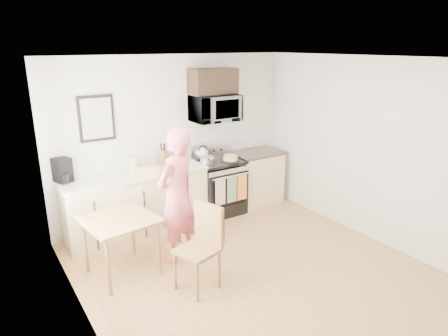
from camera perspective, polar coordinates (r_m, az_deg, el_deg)
floor at (r=5.11m, az=5.40°, el=-15.26°), size 4.60×4.60×0.00m
back_wall at (r=6.43m, az=-7.13°, el=4.19°), size 4.00×0.04×2.60m
left_wall at (r=3.71m, az=-19.17°, el=-6.69°), size 0.04×4.60×2.60m
right_wall at (r=5.97m, az=21.00°, el=2.13°), size 0.04×4.60×2.60m
ceiling at (r=4.31m, az=6.41°, el=15.26°), size 4.00×4.60×0.04m
window at (r=4.37m, az=-21.70°, el=0.16°), size 0.06×1.40×1.50m
cabinet_left at (r=6.12m, az=-12.32°, el=-5.13°), size 2.10×0.60×0.90m
countertop_left at (r=5.96m, az=-12.60°, el=-0.95°), size 2.14×0.64×0.04m
cabinet_right at (r=7.15m, az=4.54°, el=-1.47°), size 0.84×0.60×0.90m
countertop_right at (r=7.01m, az=4.63°, el=2.17°), size 0.88×0.64×0.04m
range at (r=6.70m, az=-0.78°, el=-2.85°), size 0.76×0.70×1.16m
microwave at (r=6.45m, az=-1.33°, el=8.53°), size 0.76×0.51×0.42m
upper_cabinet at (r=6.44m, az=-1.57°, el=12.28°), size 0.76×0.35×0.40m
wall_art at (r=5.90m, az=-17.75°, el=6.78°), size 0.50×0.04×0.65m
wall_trivet at (r=6.43m, az=-6.67°, el=4.22°), size 0.20×0.02×0.20m
person at (r=5.16m, az=-6.74°, el=-3.96°), size 0.76×0.66×1.77m
dining_table at (r=5.01m, az=-14.66°, el=-7.88°), size 0.80×0.80×0.75m
chair at (r=4.67m, az=-2.68°, el=-9.35°), size 0.56×0.53×1.01m
knife_block at (r=6.30m, az=-8.69°, el=1.55°), size 0.15×0.17×0.23m
utensil_crock at (r=6.41m, az=-6.77°, el=2.12°), size 0.11×0.11×0.34m
fruit_bowl at (r=6.18m, az=-10.88°, el=0.35°), size 0.21×0.21×0.09m
milk_carton at (r=5.95m, az=-13.02°, el=0.39°), size 0.11×0.11×0.24m
coffee_maker at (r=5.84m, az=-22.06°, el=-0.39°), size 0.25×0.31×0.34m
bread_bag at (r=5.85m, az=-10.70°, el=-0.39°), size 0.33×0.20×0.11m
cake at (r=6.48m, az=0.93°, el=1.39°), size 0.28×0.28×0.09m
kettle at (r=6.59m, az=-3.06°, el=2.13°), size 0.18×0.18×0.23m
pot at (r=6.32m, az=-2.44°, el=1.12°), size 0.22×0.37×0.11m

